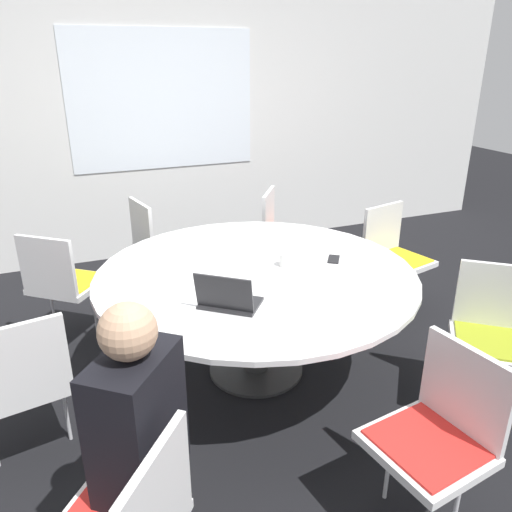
# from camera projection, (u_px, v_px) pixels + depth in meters

# --- Properties ---
(ground_plane) EXTENTS (16.00, 16.00, 0.00)m
(ground_plane) POSITION_uv_depth(u_px,v_px,m) (256.00, 369.00, 3.35)
(ground_plane) COLOR black
(wall_back) EXTENTS (8.00, 0.07, 2.70)m
(wall_back) POSITION_uv_depth(u_px,v_px,m) (164.00, 121.00, 4.92)
(wall_back) COLOR silver
(wall_back) RESTS_ON ground_plane
(conference_table) EXTENTS (1.97, 1.97, 0.72)m
(conference_table) POSITION_uv_depth(u_px,v_px,m) (256.00, 285.00, 3.11)
(conference_table) COLOR #333333
(conference_table) RESTS_ON ground_plane
(chair_1) EXTENTS (0.48, 0.50, 0.86)m
(chair_1) POSITION_uv_depth(u_px,v_px,m) (439.00, 428.00, 2.07)
(chair_1) COLOR silver
(chair_1) RESTS_ON ground_plane
(chair_2) EXTENTS (0.61, 0.60, 0.86)m
(chair_2) POSITION_uv_depth(u_px,v_px,m) (493.00, 328.00, 2.83)
(chair_2) COLOR silver
(chair_2) RESTS_ON ground_plane
(chair_3) EXTENTS (0.53, 0.51, 0.86)m
(chair_3) POSITION_uv_depth(u_px,v_px,m) (393.00, 251.00, 3.96)
(chair_3) COLOR silver
(chair_3) RESTS_ON ground_plane
(chair_4) EXTENTS (0.60, 0.60, 0.86)m
(chair_4) POSITION_uv_depth(u_px,v_px,m) (282.00, 230.00, 4.42)
(chair_4) COLOR silver
(chair_4) RESTS_ON ground_plane
(chair_5) EXTENTS (0.50, 0.52, 0.86)m
(chair_5) POSITION_uv_depth(u_px,v_px,m) (157.00, 240.00, 4.19)
(chair_5) COLOR silver
(chair_5) RESTS_ON ground_plane
(chair_6) EXTENTS (0.61, 0.60, 0.86)m
(chair_6) POSITION_uv_depth(u_px,v_px,m) (62.00, 278.00, 3.46)
(chair_6) COLOR silver
(chair_6) RESTS_ON ground_plane
(chair_7) EXTENTS (0.51, 0.49, 0.86)m
(chair_7) POSITION_uv_depth(u_px,v_px,m) (21.00, 377.00, 2.40)
(chair_7) COLOR silver
(chair_7) RESTS_ON ground_plane
(person_0) EXTENTS (0.40, 0.42, 1.21)m
(person_0) POSITION_uv_depth(u_px,v_px,m) (135.00, 428.00, 1.80)
(person_0) COLOR black
(person_0) RESTS_ON ground_plane
(laptop) EXTENTS (0.39, 0.38, 0.21)m
(laptop) POSITION_uv_depth(u_px,v_px,m) (228.00, 299.00, 2.60)
(laptop) COLOR #232326
(laptop) RESTS_ON conference_table
(coffee_cup) EXTENTS (0.08, 0.08, 0.09)m
(coffee_cup) POSITION_uv_depth(u_px,v_px,m) (286.00, 260.00, 3.13)
(coffee_cup) COLOR white
(coffee_cup) RESTS_ON conference_table
(cell_phone) EXTENTS (0.14, 0.15, 0.01)m
(cell_phone) POSITION_uv_depth(u_px,v_px,m) (334.00, 259.00, 3.24)
(cell_phone) COLOR black
(cell_phone) RESTS_ON conference_table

